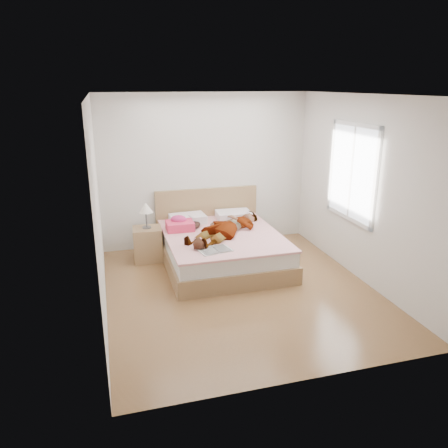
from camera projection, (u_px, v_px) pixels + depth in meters
name	position (u px, v px, depth m)	size (l,w,h in m)	color
ground	(241.00, 290.00, 6.04)	(4.00, 4.00, 0.00)	#55371A
woman	(228.00, 225.00, 6.81)	(0.64, 1.71, 0.23)	white
hair	(186.00, 224.00, 7.10)	(0.44, 0.54, 0.08)	black
phone	(191.00, 217.00, 7.04)	(0.04, 0.09, 0.01)	silver
room_shell	(352.00, 173.00, 6.31)	(4.00, 4.00, 4.00)	white
bed	(221.00, 246.00, 6.90)	(1.80, 2.08, 1.00)	olive
towel	(180.00, 224.00, 6.92)	(0.43, 0.37, 0.22)	#FA436A
magazine	(215.00, 250.00, 6.07)	(0.50, 0.38, 0.03)	white
coffee_mug	(220.00, 235.00, 6.55)	(0.13, 0.11, 0.10)	white
plush_toy	(199.00, 244.00, 6.12)	(0.18, 0.26, 0.14)	black
nightstand	(148.00, 241.00, 6.98)	(0.47, 0.42, 0.96)	brown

